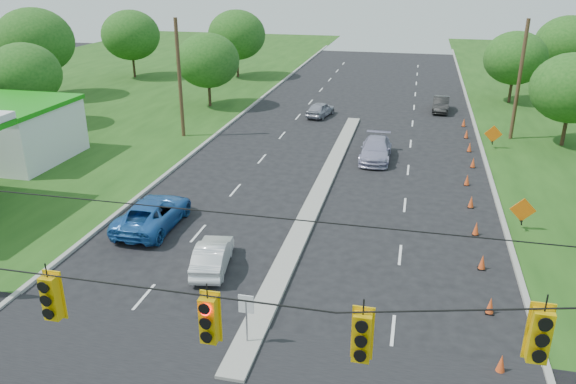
# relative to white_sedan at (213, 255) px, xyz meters

# --- Properties ---
(curb_left) EXTENTS (0.25, 110.00, 0.16)m
(curb_left) POSITION_rel_white_sedan_xyz_m (-7.03, 19.11, -0.63)
(curb_left) COLOR gray
(curb_left) RESTS_ON ground
(curb_right) EXTENTS (0.25, 110.00, 0.16)m
(curb_right) POSITION_rel_white_sedan_xyz_m (13.17, 19.11, -0.63)
(curb_right) COLOR gray
(curb_right) RESTS_ON ground
(median) EXTENTS (1.00, 34.00, 0.18)m
(median) POSITION_rel_white_sedan_xyz_m (3.07, 10.11, -0.63)
(median) COLOR gray
(median) RESTS_ON ground
(median_sign) EXTENTS (0.55, 0.06, 2.05)m
(median_sign) POSITION_rel_white_sedan_xyz_m (3.07, -4.89, 0.83)
(median_sign) COLOR gray
(median_sign) RESTS_ON ground
(signal_span) EXTENTS (25.60, 0.32, 9.00)m
(signal_span) POSITION_rel_white_sedan_xyz_m (3.02, -11.89, 4.34)
(signal_span) COLOR #422D1C
(signal_span) RESTS_ON ground
(utility_pole_far_left) EXTENTS (0.28, 0.28, 9.00)m
(utility_pole_far_left) POSITION_rel_white_sedan_xyz_m (-9.43, 19.11, 3.87)
(utility_pole_far_left) COLOR #422D1C
(utility_pole_far_left) RESTS_ON ground
(utility_pole_far_right) EXTENTS (0.28, 0.28, 9.00)m
(utility_pole_far_right) POSITION_rel_white_sedan_xyz_m (15.57, 24.11, 3.87)
(utility_pole_far_right) COLOR #422D1C
(utility_pole_far_right) RESTS_ON ground
(cone_1) EXTENTS (0.32, 0.32, 0.70)m
(cone_1) POSITION_rel_white_sedan_xyz_m (11.65, -4.39, -0.28)
(cone_1) COLOR #E44E1D
(cone_1) RESTS_ON ground
(cone_2) EXTENTS (0.32, 0.32, 0.70)m
(cone_2) POSITION_rel_white_sedan_xyz_m (11.65, -0.89, -0.28)
(cone_2) COLOR #E44E1D
(cone_2) RESTS_ON ground
(cone_3) EXTENTS (0.32, 0.32, 0.70)m
(cone_3) POSITION_rel_white_sedan_xyz_m (11.65, 2.61, -0.28)
(cone_3) COLOR #E44E1D
(cone_3) RESTS_ON ground
(cone_4) EXTENTS (0.32, 0.32, 0.70)m
(cone_4) POSITION_rel_white_sedan_xyz_m (11.65, 6.11, -0.28)
(cone_4) COLOR #E44E1D
(cone_4) RESTS_ON ground
(cone_5) EXTENTS (0.32, 0.32, 0.70)m
(cone_5) POSITION_rel_white_sedan_xyz_m (11.65, 9.61, -0.28)
(cone_5) COLOR #E44E1D
(cone_5) RESTS_ON ground
(cone_6) EXTENTS (0.32, 0.32, 0.70)m
(cone_6) POSITION_rel_white_sedan_xyz_m (11.65, 13.11, -0.28)
(cone_6) COLOR #E44E1D
(cone_6) RESTS_ON ground
(cone_7) EXTENTS (0.32, 0.32, 0.70)m
(cone_7) POSITION_rel_white_sedan_xyz_m (12.25, 16.61, -0.28)
(cone_7) COLOR #E44E1D
(cone_7) RESTS_ON ground
(cone_8) EXTENTS (0.32, 0.32, 0.70)m
(cone_8) POSITION_rel_white_sedan_xyz_m (12.25, 20.11, -0.28)
(cone_8) COLOR #E44E1D
(cone_8) RESTS_ON ground
(cone_9) EXTENTS (0.32, 0.32, 0.70)m
(cone_9) POSITION_rel_white_sedan_xyz_m (12.25, 23.61, -0.28)
(cone_9) COLOR #E44E1D
(cone_9) RESTS_ON ground
(cone_10) EXTENTS (0.32, 0.32, 0.70)m
(cone_10) POSITION_rel_white_sedan_xyz_m (12.25, 27.11, -0.28)
(cone_10) COLOR #E44E1D
(cone_10) RESTS_ON ground
(work_sign_1) EXTENTS (1.27, 0.58, 1.37)m
(work_sign_1) POSITION_rel_white_sedan_xyz_m (13.87, 7.11, 0.46)
(work_sign_1) COLOR black
(work_sign_1) RESTS_ON ground
(work_sign_2) EXTENTS (1.27, 0.58, 1.37)m
(work_sign_2) POSITION_rel_white_sedan_xyz_m (13.87, 21.11, 0.46)
(work_sign_2) COLOR black
(work_sign_2) RESTS_ON ground
(tree_2) EXTENTS (5.88, 5.88, 6.86)m
(tree_2) POSITION_rel_white_sedan_xyz_m (-22.93, 19.11, 3.70)
(tree_2) COLOR black
(tree_2) RESTS_ON ground
(tree_3) EXTENTS (7.56, 7.56, 8.82)m
(tree_3) POSITION_rel_white_sedan_xyz_m (-28.93, 29.11, 4.94)
(tree_3) COLOR black
(tree_3) RESTS_ON ground
(tree_4) EXTENTS (6.72, 6.72, 7.84)m
(tree_4) POSITION_rel_white_sedan_xyz_m (-24.93, 41.11, 4.32)
(tree_4) COLOR black
(tree_4) RESTS_ON ground
(tree_5) EXTENTS (5.88, 5.88, 6.86)m
(tree_5) POSITION_rel_white_sedan_xyz_m (-10.93, 29.11, 3.70)
(tree_5) COLOR black
(tree_5) RESTS_ON ground
(tree_6) EXTENTS (6.72, 6.72, 7.84)m
(tree_6) POSITION_rel_white_sedan_xyz_m (-12.93, 44.11, 4.32)
(tree_6) COLOR black
(tree_6) RESTS_ON ground
(tree_9) EXTENTS (5.88, 5.88, 6.86)m
(tree_9) POSITION_rel_white_sedan_xyz_m (19.07, 23.11, 3.70)
(tree_9) COLOR black
(tree_9) RESTS_ON ground
(tree_11) EXTENTS (6.72, 6.72, 7.84)m
(tree_11) POSITION_rel_white_sedan_xyz_m (23.07, 44.11, 4.32)
(tree_11) COLOR black
(tree_11) RESTS_ON ground
(tree_12) EXTENTS (5.88, 5.88, 6.86)m
(tree_12) POSITION_rel_white_sedan_xyz_m (17.07, 37.11, 3.70)
(tree_12) COLOR black
(tree_12) RESTS_ON ground
(white_sedan) EXTENTS (1.96, 4.01, 1.27)m
(white_sedan) POSITION_rel_white_sedan_xyz_m (0.00, 0.00, 0.00)
(white_sedan) COLOR white
(white_sedan) RESTS_ON ground
(blue_pickup) EXTENTS (2.53, 5.44, 1.51)m
(blue_pickup) POSITION_rel_white_sedan_xyz_m (-4.44, 3.36, 0.12)
(blue_pickup) COLOR #225CAA
(blue_pickup) RESTS_ON ground
(silver_car_far) EXTENTS (2.08, 5.02, 1.45)m
(silver_car_far) POSITION_rel_white_sedan_xyz_m (5.77, 16.79, 0.09)
(silver_car_far) COLOR #9D9ABA
(silver_car_far) RESTS_ON ground
(silver_car_oncoming) EXTENTS (2.32, 4.05, 1.30)m
(silver_car_oncoming) POSITION_rel_white_sedan_xyz_m (-0.03, 27.76, 0.02)
(silver_car_oncoming) COLOR #9495A5
(silver_car_oncoming) RESTS_ON ground
(dark_car_receding) EXTENTS (1.60, 4.12, 1.34)m
(dark_car_receding) POSITION_rel_white_sedan_xyz_m (10.45, 32.06, 0.04)
(dark_car_receding) COLOR black
(dark_car_receding) RESTS_ON ground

